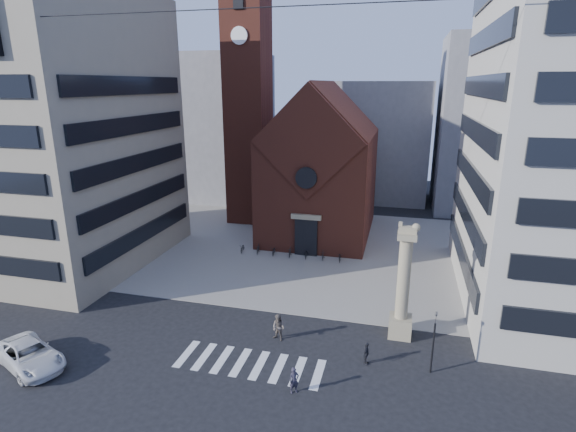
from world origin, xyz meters
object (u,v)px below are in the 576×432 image
object	(u,v)px
pedestrian_0	(294,380)
pedestrian_1	(279,328)
white_car	(29,355)
scooter_0	(243,248)
traffic_light	(434,341)
lion_column	(403,292)
pedestrian_2	(366,353)

from	to	relation	value
pedestrian_0	pedestrian_1	bearing A→B (deg)	78.24
white_car	scooter_0	xyz separation A→B (m)	(6.30, 22.91, -0.33)
traffic_light	lion_column	bearing A→B (deg)	116.46
traffic_light	pedestrian_1	bearing A→B (deg)	173.14
traffic_light	white_car	bearing A→B (deg)	-167.09
traffic_light	pedestrian_2	size ratio (longest dim) A/B	2.78
scooter_0	lion_column	bearing A→B (deg)	-46.42
pedestrian_0	pedestrian_1	world-z (taller)	pedestrian_1
pedestrian_1	pedestrian_2	world-z (taller)	pedestrian_1
lion_column	traffic_light	size ratio (longest dim) A/B	2.02
traffic_light	pedestrian_0	xyz separation A→B (m)	(-7.97, -4.03, -1.46)
traffic_light	pedestrian_2	bearing A→B (deg)	-178.70
lion_column	pedestrian_1	size ratio (longest dim) A/B	4.41
pedestrian_0	scooter_0	world-z (taller)	pedestrian_0
traffic_light	scooter_0	bearing A→B (deg)	137.81
white_car	scooter_0	distance (m)	23.76
pedestrian_1	scooter_0	xyz separation A→B (m)	(-8.51, 15.89, -0.51)
lion_column	scooter_0	xyz separation A→B (m)	(-16.91, 13.14, -2.99)
lion_column	pedestrian_2	distance (m)	5.32
white_car	pedestrian_1	xyz separation A→B (m)	(14.80, 7.03, 0.18)
pedestrian_2	scooter_0	size ratio (longest dim) A/B	0.97
lion_column	pedestrian_2	size ratio (longest dim) A/B	5.60
traffic_light	pedestrian_2	distance (m)	4.35
pedestrian_0	scooter_0	bearing A→B (deg)	80.84
lion_column	white_car	bearing A→B (deg)	-157.16
pedestrian_1	scooter_0	bearing A→B (deg)	136.09
pedestrian_2	scooter_0	xyz separation A→B (m)	(-14.83, 17.23, -0.30)
lion_column	pedestrian_0	size ratio (longest dim) A/B	5.26
scooter_0	pedestrian_0	bearing A→B (deg)	-71.25
white_car	traffic_light	bearing A→B (deg)	-53.11
traffic_light	white_car	world-z (taller)	traffic_light
pedestrian_1	scooter_0	size ratio (longest dim) A/B	1.23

